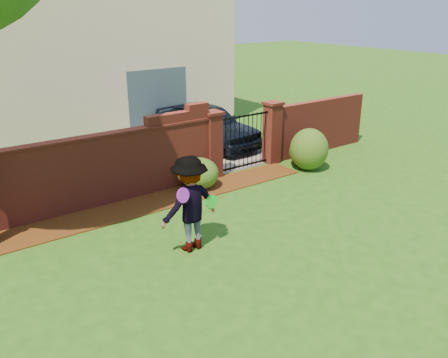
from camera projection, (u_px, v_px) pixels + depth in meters
ground at (231, 260)px, 9.13m from camera, size 80.00×80.00×0.01m
mulch_bed at (112, 213)px, 11.10m from camera, size 11.10×1.08×0.03m
brick_wall at (52, 178)px, 10.70m from camera, size 8.70×0.31×2.16m
brick_wall_return at (318, 126)px, 15.52m from camera, size 4.00×0.25×1.70m
pillar_left at (213, 144)px, 13.14m from camera, size 0.50×0.50×1.88m
pillar_right at (272, 132)px, 14.37m from camera, size 0.50×0.50×1.88m
iron_gate at (244, 141)px, 13.79m from camera, size 1.78×0.03×1.60m
driveway at (174, 140)px, 17.10m from camera, size 3.20×8.00×0.01m
house at (57, 45)px, 17.62m from camera, size 12.40×6.40×6.30m
car at (212, 126)px, 16.07m from camera, size 2.24×4.45×1.45m
shrub_left at (199, 174)px, 12.51m from camera, size 1.02×1.02×0.83m
shrub_middle at (309, 149)px, 13.88m from camera, size 1.12×1.12×1.23m
shrub_right at (305, 152)px, 14.27m from camera, size 0.95×0.95×0.84m
man at (191, 205)px, 9.20m from camera, size 1.29×0.79×1.93m
frisbee_purple at (183, 195)px, 8.72m from camera, size 0.30×0.14×0.29m
frisbee_green at (211, 202)px, 9.31m from camera, size 0.28×0.09×0.28m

